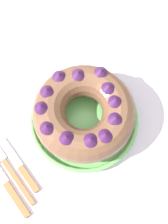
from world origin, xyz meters
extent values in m
plane|color=brown|center=(0.00, 0.00, 0.00)|extent=(8.00, 8.00, 0.00)
cube|color=silver|center=(0.00, 0.00, 0.71)|extent=(1.20, 1.19, 0.03)
cylinder|color=brown|center=(0.53, 0.53, 0.35)|extent=(0.06, 0.06, 0.70)
cylinder|color=#6BB760|center=(0.02, 0.04, 0.73)|extent=(0.27, 0.27, 0.01)
torus|color=#6BB760|center=(0.02, 0.04, 0.74)|extent=(0.29, 0.29, 0.01)
torus|color=brown|center=(0.02, 0.04, 0.79)|extent=(0.25, 0.25, 0.08)
cone|color=#3D1947|center=(0.08, 0.00, 0.84)|extent=(0.05, 0.05, 0.01)
cone|color=#3D1947|center=(0.09, 0.04, 0.84)|extent=(0.05, 0.05, 0.01)
cone|color=#3D1947|center=(0.11, 0.08, 0.84)|extent=(0.04, 0.04, 0.01)
cone|color=#3D1947|center=(0.06, 0.11, 0.84)|extent=(0.05, 0.05, 0.01)
cone|color=#3D1947|center=(0.02, 0.13, 0.84)|extent=(0.04, 0.04, 0.01)
cone|color=#3D1947|center=(-0.03, 0.12, 0.84)|extent=(0.04, 0.04, 0.01)
cone|color=#3D1947|center=(-0.06, 0.09, 0.84)|extent=(0.04, 0.04, 0.01)
cone|color=#3D1947|center=(-0.08, 0.05, 0.84)|extent=(0.03, 0.03, 0.01)
cone|color=#3D1947|center=(-0.06, 0.00, 0.84)|extent=(0.05, 0.05, 0.01)
cone|color=#3D1947|center=(-0.02, -0.04, 0.84)|extent=(0.04, 0.04, 0.01)
cone|color=#3D1947|center=(0.01, -0.05, 0.84)|extent=(0.04, 0.04, 0.01)
cone|color=#3D1947|center=(0.06, -0.03, 0.84)|extent=(0.05, 0.05, 0.01)
cube|color=#936038|center=(-0.21, 0.01, 0.73)|extent=(0.01, 0.14, 0.01)
cube|color=#936038|center=(-0.23, -0.02, 0.73)|extent=(0.02, 0.10, 0.01)
cube|color=#936038|center=(-0.18, 0.00, 0.73)|extent=(0.02, 0.08, 0.01)
cube|color=silver|center=(-0.18, 0.08, 0.73)|extent=(0.02, 0.09, 0.00)
camera|label=1|loc=(-0.12, -0.14, 1.40)|focal=42.00mm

